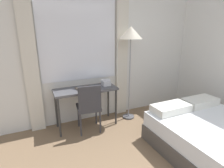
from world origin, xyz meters
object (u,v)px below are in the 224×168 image
desk_chair (89,105)px  desk (86,92)px  telephone (106,83)px  book (84,88)px  standing_lamp (131,37)px

desk_chair → desk: bearing=92.8°
desk → telephone: 0.43m
telephone → book: bearing=-174.3°
telephone → desk: bearing=-176.3°
standing_lamp → book: bearing=178.3°
desk → desk_chair: desk_chair is taller
desk_chair → standing_lamp: size_ratio=0.49×
standing_lamp → desk_chair: bearing=-168.4°
standing_lamp → telephone: 0.97m
telephone → book: telephone is taller
desk → standing_lamp: (0.89, -0.05, 0.97)m
desk_chair → book: size_ratio=3.02×
telephone → book: size_ratio=0.58×
standing_lamp → book: standing_lamp is taller
desk → standing_lamp: size_ratio=0.62×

